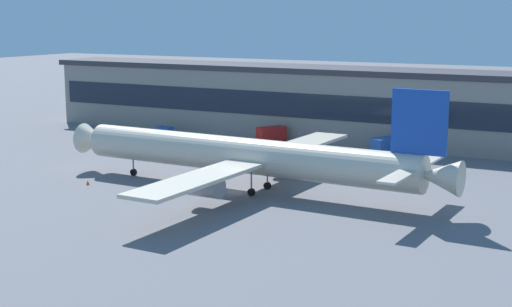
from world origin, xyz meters
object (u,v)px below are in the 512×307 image
Objects in this scene: baggage_tug at (165,130)px; fuel_truck at (391,145)px; traffic_cone_1 at (88,183)px; airliner at (249,156)px; stair_truck at (271,134)px; traffic_cone_0 at (175,191)px.

fuel_truck is (51.07, 0.81, 0.80)m from baggage_tug.
fuel_truck is 57.65m from traffic_cone_1.
airliner is 56.48m from baggage_tug.
traffic_cone_1 is at bearing -69.16° from baggage_tug.
baggage_tug is at bearing -178.56° from stair_truck.
airliner reaches higher than baggage_tug.
stair_truck is at bearing -179.64° from fuel_truck.
stair_truck is 9.45× the size of traffic_cone_0.
airliner is at bearing -103.65° from fuel_truck.
airliner is 16.65× the size of baggage_tug.
traffic_cone_0 is (7.11, -45.12, -1.64)m from stair_truck.
airliner is at bearing 18.69° from traffic_cone_1.
traffic_cone_0 is (-18.19, -45.28, -1.54)m from fuel_truck.
airliner is 7.31× the size of fuel_truck.
traffic_cone_1 reaches higher than traffic_cone_0.
baggage_tug reaches higher than traffic_cone_1.
traffic_cone_0 is at bearing -111.88° from fuel_truck.
baggage_tug is 5.42× the size of traffic_cone_1.
stair_truck is (-15.91, 38.53, -3.37)m from airliner.
baggage_tug is at bearing 126.48° from traffic_cone_0.
traffic_cone_0 is 15.43m from traffic_cone_1.
traffic_cone_1 is (-8.24, -46.70, -1.62)m from stair_truck.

